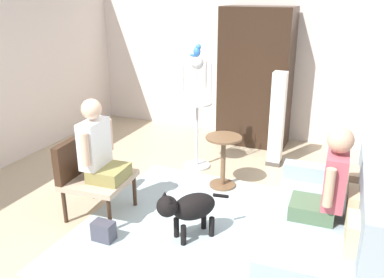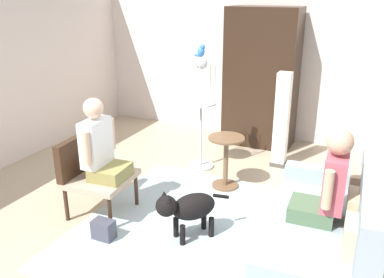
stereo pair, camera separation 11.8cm
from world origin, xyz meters
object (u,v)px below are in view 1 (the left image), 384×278
object	(u,v)px
parrot	(197,51)
column_lamp	(277,120)
person_on_couch	(329,182)
handbag	(104,231)
dog	(189,208)
couch	(329,228)
armoire_cabinet	(256,78)
bird_cage_stand	(197,113)
round_end_table	(223,158)
armchair	(89,171)
person_on_armchair	(98,147)

from	to	relation	value
parrot	column_lamp	world-z (taller)	parrot
person_on_couch	handbag	size ratio (longest dim) A/B	4.01
dog	handbag	world-z (taller)	dog
person_on_couch	couch	bearing A→B (deg)	28.16
handbag	couch	bearing A→B (deg)	15.67
handbag	armoire_cabinet	bearing A→B (deg)	79.30
couch	bird_cage_stand	xyz separation A→B (m)	(-1.89, 1.44, 0.47)
bird_cage_stand	armoire_cabinet	xyz separation A→B (m)	(0.45, 1.26, 0.27)
person_on_couch	dog	distance (m)	1.33
armoire_cabinet	round_end_table	bearing A→B (deg)	-87.48
dog	armoire_cabinet	world-z (taller)	armoire_cabinet
dog	bird_cage_stand	xyz separation A→B (m)	(-0.59, 1.65, 0.44)
couch	armoire_cabinet	xyz separation A→B (m)	(-1.43, 2.70, 0.74)
armchair	bird_cage_stand	distance (m)	1.73
round_end_table	dog	size ratio (longest dim) A/B	1.02
column_lamp	armoire_cabinet	distance (m)	1.00
round_end_table	bird_cage_stand	size ratio (longest dim) A/B	0.43
couch	dog	size ratio (longest dim) A/B	2.69
dog	parrot	distance (m)	2.16
couch	person_on_armchair	size ratio (longest dim) A/B	2.01
person_on_couch	person_on_armchair	bearing A→B (deg)	-176.85
armoire_cabinet	handbag	distance (m)	3.46
person_on_couch	armoire_cabinet	world-z (taller)	armoire_cabinet
dog	column_lamp	bearing A→B (deg)	79.98
dog	armoire_cabinet	bearing A→B (deg)	92.76
person_on_armchair	handbag	distance (m)	0.86
couch	column_lamp	world-z (taller)	column_lamp
person_on_couch	column_lamp	size ratio (longest dim) A/B	0.65
person_on_armchair	parrot	xyz separation A→B (m)	(0.45, 1.59, 0.81)
armchair	person_on_couch	bearing A→B (deg)	3.21
parrot	person_on_couch	bearing A→B (deg)	-38.48
handbag	bird_cage_stand	bearing A→B (deg)	85.27
handbag	armchair	bearing A→B (deg)	136.84
person_on_armchair	dog	bearing A→B (deg)	-3.38
person_on_armchair	bird_cage_stand	distance (m)	1.65
bird_cage_stand	parrot	bearing A→B (deg)	180.00
person_on_couch	parrot	xyz separation A→B (m)	(-1.84, 1.46, 0.83)
dog	column_lamp	distance (m)	2.21
person_on_couch	round_end_table	world-z (taller)	person_on_couch
armchair	armoire_cabinet	xyz separation A→B (m)	(1.06, 2.86, 0.55)
round_end_table	bird_cage_stand	world-z (taller)	bird_cage_stand
person_on_armchair	column_lamp	distance (m)	2.54
round_end_table	column_lamp	xyz separation A→B (m)	(0.45, 0.94, 0.28)
armchair	person_on_couch	size ratio (longest dim) A/B	1.00
round_end_table	armchair	bearing A→B (deg)	-134.05
armchair	round_end_table	world-z (taller)	armchair
bird_cage_stand	parrot	xyz separation A→B (m)	(-0.01, 0.00, 0.82)
armchair	dog	size ratio (longest dim) A/B	1.32
armchair	armoire_cabinet	size ratio (longest dim) A/B	0.41
person_on_couch	armoire_cabinet	xyz separation A→B (m)	(-1.38, 2.72, 0.28)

